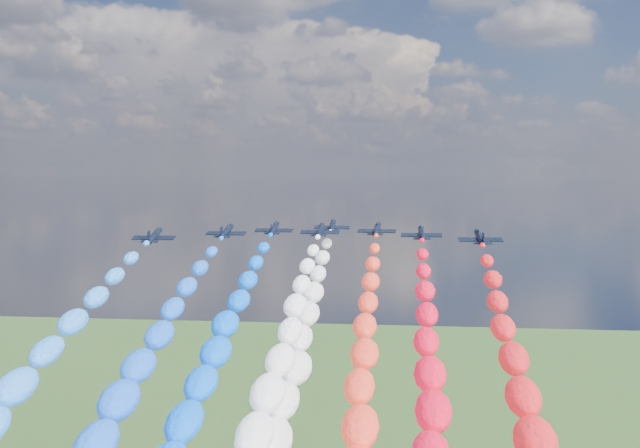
# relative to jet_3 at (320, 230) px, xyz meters

# --- Properties ---
(jet_0) EXTENTS (10.12, 13.33, 5.35)m
(jet_0) POSITION_rel_jet_3_xyz_m (-34.40, -19.33, 0.00)
(jet_0) COLOR black
(trail_0) EXTENTS (6.95, 123.29, 45.11)m
(trail_0) POSITION_rel_jet_3_xyz_m (-34.40, -82.65, -20.21)
(trail_0) COLOR #297AF0
(jet_1) EXTENTS (9.53, 12.92, 5.35)m
(jet_1) POSITION_rel_jet_3_xyz_m (-21.51, -5.97, 0.00)
(jet_1) COLOR black
(trail_1) EXTENTS (6.95, 123.29, 45.11)m
(trail_1) POSITION_rel_jet_3_xyz_m (-21.51, -69.29, -20.21)
(trail_1) COLOR blue
(jet_2) EXTENTS (9.56, 12.94, 5.35)m
(jet_2) POSITION_rel_jet_3_xyz_m (-11.94, 4.27, 0.00)
(jet_2) COLOR black
(trail_2) EXTENTS (6.95, 123.29, 45.11)m
(trail_2) POSITION_rel_jet_3_xyz_m (-11.94, -59.04, -20.21)
(trail_2) COLOR blue
(jet_3) EXTENTS (9.33, 12.77, 5.35)m
(jet_3) POSITION_rel_jet_3_xyz_m (0.00, 0.00, 0.00)
(jet_3) COLOR black
(trail_3) EXTENTS (6.95, 123.29, 45.11)m
(trail_3) POSITION_rel_jet_3_xyz_m (0.00, -63.32, -20.21)
(trail_3) COLOR white
(jet_4) EXTENTS (9.37, 12.80, 5.35)m
(jet_4) POSITION_rel_jet_3_xyz_m (1.37, 15.68, 0.00)
(jet_4) COLOR black
(trail_4) EXTENTS (6.95, 123.29, 45.11)m
(trail_4) POSITION_rel_jet_3_xyz_m (1.37, -47.63, -20.21)
(trail_4) COLOR silver
(jet_5) EXTENTS (10.11, 13.33, 5.35)m
(jet_5) POSITION_rel_jet_3_xyz_m (13.38, 5.06, 0.00)
(jet_5) COLOR black
(trail_5) EXTENTS (6.95, 123.29, 45.11)m
(trail_5) POSITION_rel_jet_3_xyz_m (13.38, -58.25, -20.21)
(trail_5) COLOR #F83826
(jet_6) EXTENTS (9.30, 12.75, 5.35)m
(jet_6) POSITION_rel_jet_3_xyz_m (23.92, -5.73, 0.00)
(jet_6) COLOR black
(trail_6) EXTENTS (6.95, 123.29, 45.11)m
(trail_6) POSITION_rel_jet_3_xyz_m (23.92, -69.04, -20.21)
(trail_6) COLOR red
(jet_7) EXTENTS (9.89, 13.17, 5.35)m
(jet_7) POSITION_rel_jet_3_xyz_m (36.07, -15.86, 0.00)
(jet_7) COLOR black
(trail_7) EXTENTS (6.95, 123.29, 45.11)m
(trail_7) POSITION_rel_jet_3_xyz_m (36.07, -79.18, -20.21)
(trail_7) COLOR red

